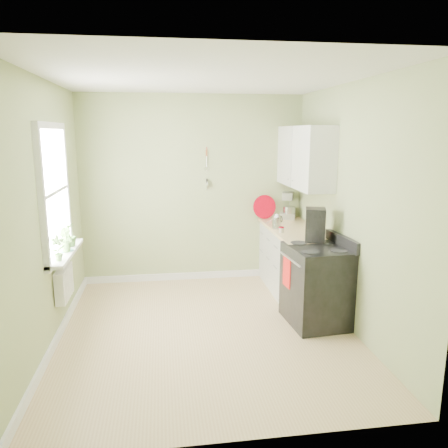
{
  "coord_description": "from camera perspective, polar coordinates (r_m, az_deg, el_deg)",
  "views": [
    {
      "loc": [
        -0.45,
        -4.49,
        2.17
      ],
      "look_at": [
        0.27,
        0.55,
        1.09
      ],
      "focal_mm": 35.0,
      "sensor_mm": 36.0,
      "label": 1
    }
  ],
  "objects": [
    {
      "name": "wall_left",
      "position": [
        4.71,
        -22.29,
        1.0
      ],
      "size": [
        0.02,
        3.6,
        2.7
      ],
      "primitive_type": "cube",
      "color": "#A1AD76",
      "rests_on": "floor"
    },
    {
      "name": "plant_b",
      "position": [
        5.01,
        -20.06,
        -1.94
      ],
      "size": [
        0.19,
        0.19,
        0.27
      ],
      "primitive_type": "imported",
      "rotation": [
        0.0,
        0.0,
        2.31
      ],
      "color": "#497633",
      "rests_on": "window_sill"
    },
    {
      "name": "radiator",
      "position": [
        5.13,
        -20.16,
        -7.26
      ],
      "size": [
        0.12,
        0.5,
        0.35
      ],
      "primitive_type": "cube",
      "color": "white",
      "rests_on": "wall_left"
    },
    {
      "name": "upper_cabinets",
      "position": [
        5.91,
        10.46,
        8.61
      ],
      "size": [
        0.35,
        1.4,
        0.8
      ],
      "primitive_type": "cube",
      "color": "white",
      "rests_on": "wall_right"
    },
    {
      "name": "kettle",
      "position": [
        5.83,
        6.88,
        0.37
      ],
      "size": [
        0.2,
        0.12,
        0.2
      ],
      "color": "silver",
      "rests_on": "countertop"
    },
    {
      "name": "window",
      "position": [
        4.96,
        -21.35,
        3.92
      ],
      "size": [
        0.06,
        1.14,
        1.44
      ],
      "color": "white",
      "rests_on": "wall_left"
    },
    {
      "name": "stand_mixer",
      "position": [
        6.59,
        8.31,
        2.4
      ],
      "size": [
        0.32,
        0.4,
        0.43
      ],
      "color": "#B2B2B7",
      "rests_on": "countertop"
    },
    {
      "name": "wall_right",
      "position": [
        5.01,
        16.24,
        2.02
      ],
      "size": [
        0.02,
        3.6,
        2.7
      ],
      "primitive_type": "cube",
      "color": "#A1AD76",
      "rests_on": "floor"
    },
    {
      "name": "base_cabinets",
      "position": [
        6.02,
        9.12,
        -4.99
      ],
      "size": [
        0.6,
        1.6,
        0.87
      ],
      "primitive_type": "cube",
      "color": "white",
      "rests_on": "floor"
    },
    {
      "name": "plant_c",
      "position": [
        5.23,
        -19.55,
        -1.34
      ],
      "size": [
        0.19,
        0.19,
        0.27
      ],
      "primitive_type": "imported",
      "rotation": [
        0.0,
        0.0,
        4.35
      ],
      "color": "#497633",
      "rests_on": "window_sill"
    },
    {
      "name": "stove",
      "position": [
        5.15,
        12.03,
        -7.74
      ],
      "size": [
        0.71,
        0.79,
        1.03
      ],
      "color": "black",
      "rests_on": "floor"
    },
    {
      "name": "wall_utensils",
      "position": [
        6.34,
        -2.27,
        6.42
      ],
      "size": [
        0.02,
        0.14,
        0.58
      ],
      "color": "#DFC288",
      "rests_on": "wall_back"
    },
    {
      "name": "ceiling",
      "position": [
        4.55,
        -2.57,
        18.73
      ],
      "size": [
        3.2,
        3.6,
        0.02
      ],
      "primitive_type": "cube",
      "color": "white",
      "rests_on": "wall_back"
    },
    {
      "name": "countertop",
      "position": [
        5.9,
        9.17,
        -0.77
      ],
      "size": [
        0.64,
        1.6,
        0.04
      ],
      "primitive_type": "cube",
      "color": "#DFC288",
      "rests_on": "base_cabinets"
    },
    {
      "name": "floor",
      "position": [
        5.01,
        -2.27,
        -13.87
      ],
      "size": [
        3.2,
        3.6,
        0.02
      ],
      "primitive_type": "cube",
      "color": "tan",
      "rests_on": "ground"
    },
    {
      "name": "red_tray",
      "position": [
        6.48,
        5.32,
        2.24
      ],
      "size": [
        0.36,
        0.12,
        0.35
      ],
      "primitive_type": "cylinder",
      "rotation": [
        1.45,
        0.0,
        0.17
      ],
      "color": "#A10013",
      "rests_on": "countertop"
    },
    {
      "name": "jar",
      "position": [
        5.62,
        7.5,
        -0.74
      ],
      "size": [
        0.07,
        0.07,
        0.07
      ],
      "color": "beige",
      "rests_on": "countertop"
    },
    {
      "name": "coffee_maker",
      "position": [
        5.22,
        11.79,
        -0.22
      ],
      "size": [
        0.29,
        0.3,
        0.39
      ],
      "color": "black",
      "rests_on": "countertop"
    },
    {
      "name": "window_sill",
      "position": [
        5.07,
        -19.98,
        -3.54
      ],
      "size": [
        0.18,
        1.14,
        0.04
      ],
      "primitive_type": "cube",
      "color": "white",
      "rests_on": "wall_left"
    },
    {
      "name": "wall_back",
      "position": [
        6.37,
        -4.07,
        4.49
      ],
      "size": [
        3.2,
        0.02,
        2.7
      ],
      "primitive_type": "cube",
      "color": "#A1AD76",
      "rests_on": "floor"
    },
    {
      "name": "plant_a",
      "position": [
        4.67,
        -20.92,
        -2.98
      ],
      "size": [
        0.16,
        0.13,
        0.26
      ],
      "primitive_type": "imported",
      "rotation": [
        0.0,
        0.0,
        0.29
      ],
      "color": "#497633",
      "rests_on": "window_sill"
    }
  ]
}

